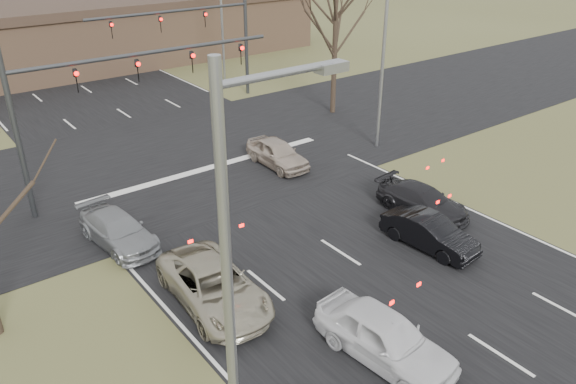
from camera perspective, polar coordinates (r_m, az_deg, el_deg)
name	(u,v)px	position (r m, az deg, el deg)	size (l,w,h in m)	color
ground	(399,290)	(19.97, 11.18, -9.76)	(360.00, 360.00, 0.00)	brown
road_cross	(190,156)	(30.52, -9.92, 3.63)	(200.00, 14.00, 0.02)	black
building	(76,35)	(51.22, -20.75, 14.68)	(42.40, 10.40, 5.30)	#8E694C
mast_arm_near	(92,88)	(25.27, -19.25, 9.93)	(12.12, 0.24, 8.00)	#383A3D
mast_arm_far	(210,26)	(38.77, -7.96, 16.34)	(11.12, 0.24, 8.00)	#383A3D
streetlight_left	(239,324)	(9.48, -4.96, -13.18)	(2.34, 0.25, 10.00)	gray
streetlight_right_near	(382,45)	(30.09, 9.49, 14.48)	(2.34, 0.25, 10.00)	gray
streetlight_right_far	(219,6)	(43.66, -7.03, 18.25)	(2.34, 0.25, 10.00)	gray
car_silver_suv	(214,286)	(18.77, -7.54, -9.41)	(2.33, 5.04, 1.40)	#A79F87
car_white_sedan	(385,337)	(16.81, 9.78, -14.29)	(1.79, 4.44, 1.51)	silver
car_black_hatch	(429,233)	(22.28, 14.17, -4.01)	(1.35, 3.88, 1.28)	black
car_charcoal_sedan	(423,201)	(24.69, 13.52, -0.87)	(1.71, 4.21, 1.22)	black
car_grey_ahead	(118,230)	(22.78, -16.88, -3.74)	(1.72, 4.24, 1.23)	gray
car_silver_ahead	(277,153)	(28.67, -1.09, 3.97)	(1.62, 4.02, 1.37)	#B9A896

